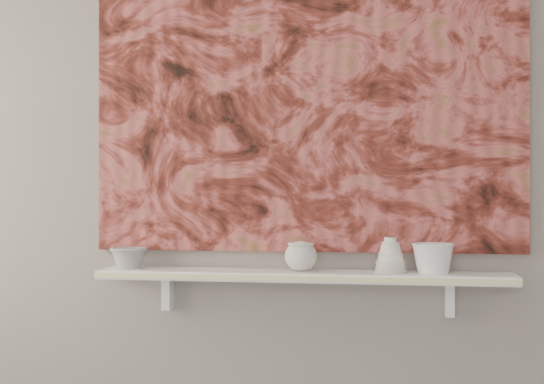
% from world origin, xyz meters
% --- Properties ---
extents(wall_back, '(3.60, 0.00, 3.60)m').
position_xyz_m(wall_back, '(0.00, 1.60, 1.35)').
color(wall_back, gray).
rests_on(wall_back, floor).
extents(shelf, '(1.40, 0.18, 0.03)m').
position_xyz_m(shelf, '(0.00, 1.51, 0.92)').
color(shelf, white).
rests_on(shelf, wall_back).
extents(shelf_stripe, '(1.40, 0.01, 0.02)m').
position_xyz_m(shelf_stripe, '(0.00, 1.41, 0.92)').
color(shelf_stripe, beige).
rests_on(shelf_stripe, shelf).
extents(bracket_left, '(0.03, 0.06, 0.12)m').
position_xyz_m(bracket_left, '(-0.49, 1.57, 0.84)').
color(bracket_left, white).
rests_on(bracket_left, wall_back).
extents(bracket_right, '(0.03, 0.06, 0.12)m').
position_xyz_m(bracket_right, '(0.49, 1.57, 0.84)').
color(bracket_right, white).
rests_on(bracket_right, wall_back).
extents(painting, '(1.50, 0.02, 1.10)m').
position_xyz_m(painting, '(0.00, 1.59, 1.54)').
color(painting, maroon).
rests_on(painting, wall_back).
extents(house_motif, '(0.09, 0.00, 0.08)m').
position_xyz_m(house_motif, '(0.45, 1.57, 1.23)').
color(house_motif, black).
rests_on(house_motif, painting).
extents(bowl_grey, '(0.14, 0.14, 0.08)m').
position_xyz_m(bowl_grey, '(-0.61, 1.51, 0.97)').
color(bowl_grey, gray).
rests_on(bowl_grey, shelf).
extents(cup_cream, '(0.13, 0.13, 0.10)m').
position_xyz_m(cup_cream, '(-0.00, 1.51, 0.98)').
color(cup_cream, beige).
rests_on(cup_cream, shelf).
extents(bell_vessel, '(0.14, 0.14, 0.12)m').
position_xyz_m(bell_vessel, '(0.29, 1.51, 0.99)').
color(bell_vessel, beige).
rests_on(bell_vessel, shelf).
extents(bowl_white, '(0.18, 0.18, 0.10)m').
position_xyz_m(bowl_white, '(0.43, 1.51, 0.98)').
color(bowl_white, silver).
rests_on(bowl_white, shelf).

